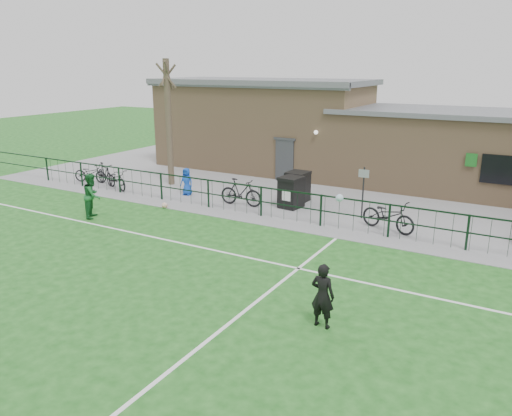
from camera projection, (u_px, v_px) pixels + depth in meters
The scene contains 20 objects.
ground at pixel (154, 308), 12.14m from camera, with size 90.00×90.00×0.00m, color #185418.
paving_strip at pixel (346, 191), 23.38m from camera, with size 34.00×13.00×0.02m, color gray.
pitch_line_touch at pixel (293, 223), 18.64m from camera, with size 28.00×0.10×0.01m, color white.
pitch_line_mid at pixel (240, 256), 15.47m from camera, with size 28.00×0.10×0.01m, color white.
pitch_line_perp at pixel (222, 329), 11.18m from camera, with size 0.10×16.00×0.01m, color white.
perimeter_fence at pixel (296, 207), 18.64m from camera, with size 28.00×0.10×1.20m, color black.
bare_tree at pixel (169, 123), 23.89m from camera, with size 0.30×0.30×6.00m, color #46392A.
wheelie_bin_left at pixel (298, 188), 21.41m from camera, with size 0.81×0.91×1.22m, color black.
wheelie_bin_right at pixel (291, 193), 20.51m from camera, with size 0.80×0.90×1.21m, color black.
sign_post at pixel (363, 193), 18.95m from camera, with size 0.06×0.06×2.00m, color black.
bicycle_a at pixel (90, 173), 24.97m from camera, with size 0.62×1.78×0.93m, color black.
bicycle_b at pixel (105, 174), 24.54m from camera, with size 0.50×1.76×1.06m, color black.
bicycle_c at pixel (117, 179), 23.59m from camera, with size 0.63×1.81×0.95m, color black.
bicycle_d at pixel (241, 192), 20.79m from camera, with size 0.54×1.90×1.14m, color black.
bicycle_e at pixel (388, 215), 17.65m from camera, with size 0.73×2.10×1.10m, color black.
spectator_child at pixel (187, 182), 22.50m from camera, with size 0.60×0.39×1.24m, color blue.
goalkeeper_kick at pixel (323, 291), 11.21m from camera, with size 1.39×3.82×2.18m.
outfield_player at pixel (92, 196), 19.19m from camera, with size 0.84×0.65×1.73m, color #1B612B.
ball_ground at pixel (165, 205), 20.60m from camera, with size 0.24×0.24×0.24m, color white.
clubhouse at pixel (352, 135), 25.69m from camera, with size 24.25×5.40×4.96m.
Camera 1 is at (7.65, -8.28, 5.71)m, focal length 35.00 mm.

